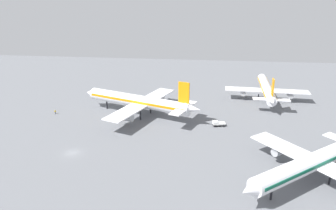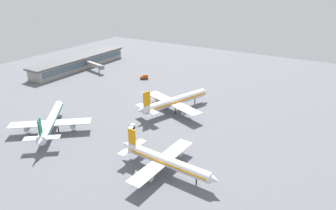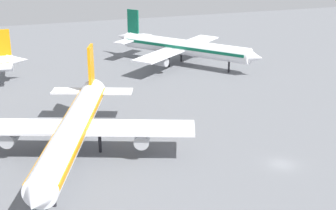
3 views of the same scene
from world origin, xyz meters
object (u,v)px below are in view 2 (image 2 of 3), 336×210
Objects in this scene: airplane_at_gate at (175,101)px; airplane_distant at (51,121)px; airplane_taxiing at (165,161)px; ground_crew_worker at (196,91)px; catering_truck at (144,77)px; pushback_tractor at (132,127)px.

airplane_at_gate is 1.25× the size of airplane_distant.
airplane_taxiing is 89.70m from ground_crew_worker.
airplane_at_gate is 29.56× the size of ground_crew_worker.
catering_truck is 78.33m from pushback_tractor.
airplane_at_gate is at bearing -76.10° from airplane_distant.
airplane_distant reaches higher than ground_crew_worker.
airplane_taxiing is at bearing -133.25° from airplane_at_gate.
airplane_at_gate reaches higher than ground_crew_worker.
airplane_distant is 92.48m from ground_crew_worker.
airplane_taxiing is 39.75m from pushback_tractor.
airplane_at_gate is 31.20m from pushback_tractor.
airplane_distant reaches higher than pushback_tractor.
airplane_at_gate is 60.29m from catering_truck.
pushback_tractor is (67.19, 40.24, -0.73)m from catering_truck.
airplane_at_gate is at bearing -132.88° from ground_crew_worker.
ground_crew_worker is (-84.85, -28.79, -4.10)m from airplane_taxiing.
catering_truck is 44.65m from ground_crew_worker.
airplane_distant is at bearing -176.76° from airplane_taxiing.
airplane_distant is 39.00m from pushback_tractor.
pushback_tractor is at bearing -94.70° from airplane_distant.
catering_truck is at bearing 126.83° from ground_crew_worker.
airplane_distant reaches higher than airplane_taxiing.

